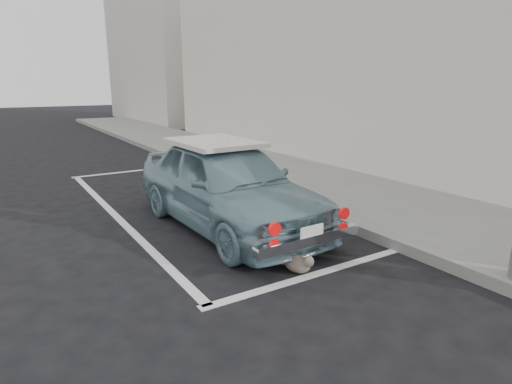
% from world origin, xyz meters
% --- Properties ---
extents(ground, '(80.00, 80.00, 0.00)m').
position_xyz_m(ground, '(0.00, 0.00, 0.00)').
color(ground, black).
rests_on(ground, ground).
extents(sidewalk, '(2.80, 40.00, 0.15)m').
position_xyz_m(sidewalk, '(3.20, 2.00, 0.07)').
color(sidewalk, slate).
rests_on(sidewalk, ground).
extents(shop_building, '(3.50, 18.00, 7.00)m').
position_xyz_m(shop_building, '(6.33, 4.00, 3.49)').
color(shop_building, silver).
rests_on(shop_building, ground).
extents(building_far, '(3.50, 10.00, 8.00)m').
position_xyz_m(building_far, '(6.35, 20.00, 4.00)').
color(building_far, beige).
rests_on(building_far, ground).
extents(pline_rear, '(3.00, 0.12, 0.01)m').
position_xyz_m(pline_rear, '(0.50, -0.50, 0.00)').
color(pline_rear, silver).
rests_on(pline_rear, ground).
extents(pline_front, '(3.00, 0.12, 0.01)m').
position_xyz_m(pline_front, '(0.50, 6.50, 0.00)').
color(pline_front, silver).
rests_on(pline_front, ground).
extents(pline_side, '(0.12, 7.00, 0.01)m').
position_xyz_m(pline_side, '(-0.90, 3.00, 0.00)').
color(pline_side, silver).
rests_on(pline_side, ground).
extents(retro_coupe, '(1.66, 3.93, 1.32)m').
position_xyz_m(retro_coupe, '(0.42, 1.53, 0.67)').
color(retro_coupe, '#7095A0').
rests_on(retro_coupe, ground).
extents(cat, '(0.31, 0.49, 0.27)m').
position_xyz_m(cat, '(0.33, -0.35, 0.12)').
color(cat, '#746758').
rests_on(cat, ground).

